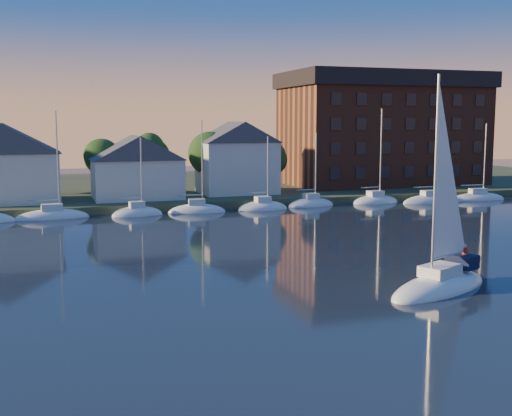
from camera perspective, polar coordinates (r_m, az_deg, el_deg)
name	(u,v)px	position (r m, az deg, el deg)	size (l,w,h in m)	color
ground	(433,345)	(32.89, 15.48, -11.65)	(260.00, 260.00, 0.00)	black
shoreline_land	(159,190)	(102.68, -8.60, 1.55)	(160.00, 50.00, 2.00)	#333F25
wooden_dock	(192,209)	(80.29, -5.72, -0.08)	(120.00, 3.00, 1.00)	brown
clubhouse_west	(3,162)	(83.83, -21.59, 3.83)	(13.65, 9.45, 9.64)	silver
clubhouse_centre	(137,166)	(83.59, -10.56, 3.67)	(11.55, 8.40, 8.08)	silver
clubhouse_east	(237,157)	(88.52, -1.73, 4.57)	(10.50, 8.40, 9.80)	silver
condo_block	(383,128)	(104.25, 11.19, 6.98)	(31.00, 17.00, 17.40)	brown
tree_line	(187,148)	(90.81, -6.11, 5.35)	(93.40, 5.40, 8.90)	#392819
moored_fleet	(197,211)	(77.38, -5.22, -0.29)	(87.50, 2.40, 12.05)	white
hero_sailboat	(441,280)	(43.14, 16.10, -6.21)	(9.93, 6.59, 14.71)	white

